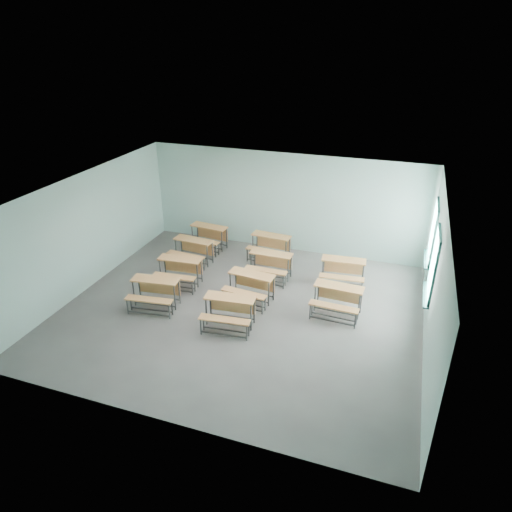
{
  "coord_description": "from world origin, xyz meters",
  "views": [
    {
      "loc": [
        3.61,
        -9.36,
        6.53
      ],
      "look_at": [
        -0.01,
        1.2,
        1.0
      ],
      "focal_mm": 32.0,
      "sensor_mm": 36.0,
      "label": 1
    }
  ],
  "objects_px": {
    "desk_unit_r0c0": "(154,290)",
    "desk_unit_r0c1": "(229,308)",
    "desk_unit_r1c2": "(337,297)",
    "desk_unit_r2c0": "(192,248)",
    "desk_unit_r1c0": "(179,268)",
    "desk_unit_r2c1": "(270,262)",
    "desk_unit_r1c1": "(250,284)",
    "desk_unit_r3c1": "(270,244)",
    "desk_unit_r2c2": "(343,269)",
    "desk_unit_r3c0": "(208,234)"
  },
  "relations": [
    {
      "from": "desk_unit_r2c2",
      "to": "desk_unit_r0c0",
      "type": "bearing_deg",
      "value": -153.2
    },
    {
      "from": "desk_unit_r1c0",
      "to": "desk_unit_r3c0",
      "type": "xyz_separation_m",
      "value": [
        -0.23,
        2.45,
        0.0
      ]
    },
    {
      "from": "desk_unit_r0c1",
      "to": "desk_unit_r2c0",
      "type": "relative_size",
      "value": 1.01
    },
    {
      "from": "desk_unit_r0c0",
      "to": "desk_unit_r2c0",
      "type": "relative_size",
      "value": 1.02
    },
    {
      "from": "desk_unit_r2c1",
      "to": "desk_unit_r3c1",
      "type": "xyz_separation_m",
      "value": [
        -0.39,
        1.23,
        0.0
      ]
    },
    {
      "from": "desk_unit_r2c0",
      "to": "desk_unit_r2c2",
      "type": "bearing_deg",
      "value": 6.85
    },
    {
      "from": "desk_unit_r1c2",
      "to": "desk_unit_r2c1",
      "type": "height_order",
      "value": "same"
    },
    {
      "from": "desk_unit_r2c0",
      "to": "desk_unit_r2c2",
      "type": "xyz_separation_m",
      "value": [
        4.62,
        0.14,
        0.0
      ]
    },
    {
      "from": "desk_unit_r1c2",
      "to": "desk_unit_r2c0",
      "type": "height_order",
      "value": "same"
    },
    {
      "from": "desk_unit_r1c0",
      "to": "desk_unit_r3c1",
      "type": "distance_m",
      "value": 3.08
    },
    {
      "from": "desk_unit_r0c1",
      "to": "desk_unit_r2c1",
      "type": "bearing_deg",
      "value": 79.78
    },
    {
      "from": "desk_unit_r0c1",
      "to": "desk_unit_r2c2",
      "type": "relative_size",
      "value": 1.01
    },
    {
      "from": "desk_unit_r0c1",
      "to": "desk_unit_r3c1",
      "type": "bearing_deg",
      "value": 86.93
    },
    {
      "from": "desk_unit_r1c0",
      "to": "desk_unit_r2c1",
      "type": "relative_size",
      "value": 1.04
    },
    {
      "from": "desk_unit_r2c0",
      "to": "desk_unit_r3c0",
      "type": "bearing_deg",
      "value": 94.81
    },
    {
      "from": "desk_unit_r2c0",
      "to": "desk_unit_r3c1",
      "type": "relative_size",
      "value": 1.0
    },
    {
      "from": "desk_unit_r0c0",
      "to": "desk_unit_r3c1",
      "type": "relative_size",
      "value": 1.02
    },
    {
      "from": "desk_unit_r1c0",
      "to": "desk_unit_r2c1",
      "type": "bearing_deg",
      "value": 21.94
    },
    {
      "from": "desk_unit_r1c0",
      "to": "desk_unit_r2c1",
      "type": "height_order",
      "value": "same"
    },
    {
      "from": "desk_unit_r1c0",
      "to": "desk_unit_r3c1",
      "type": "relative_size",
      "value": 1.0
    },
    {
      "from": "desk_unit_r1c1",
      "to": "desk_unit_r1c2",
      "type": "xyz_separation_m",
      "value": [
        2.3,
        0.1,
        0.0
      ]
    },
    {
      "from": "desk_unit_r1c1",
      "to": "desk_unit_r2c1",
      "type": "height_order",
      "value": "same"
    },
    {
      "from": "desk_unit_r3c0",
      "to": "desk_unit_r3c1",
      "type": "relative_size",
      "value": 1.01
    },
    {
      "from": "desk_unit_r2c0",
      "to": "desk_unit_r3c1",
      "type": "distance_m",
      "value": 2.43
    },
    {
      "from": "desk_unit_r2c1",
      "to": "desk_unit_r3c0",
      "type": "height_order",
      "value": "same"
    },
    {
      "from": "desk_unit_r3c1",
      "to": "desk_unit_r3c0",
      "type": "bearing_deg",
      "value": -176.2
    },
    {
      "from": "desk_unit_r1c2",
      "to": "desk_unit_r2c0",
      "type": "relative_size",
      "value": 0.98
    },
    {
      "from": "desk_unit_r2c2",
      "to": "desk_unit_r3c0",
      "type": "xyz_separation_m",
      "value": [
        -4.62,
        1.0,
        0.0
      ]
    },
    {
      "from": "desk_unit_r1c2",
      "to": "desk_unit_r2c1",
      "type": "relative_size",
      "value": 1.02
    },
    {
      "from": "desk_unit_r1c1",
      "to": "desk_unit_r0c0",
      "type": "bearing_deg",
      "value": -148.42
    },
    {
      "from": "desk_unit_r1c1",
      "to": "desk_unit_r0c1",
      "type": "bearing_deg",
      "value": -88.09
    },
    {
      "from": "desk_unit_r3c1",
      "to": "desk_unit_r2c1",
      "type": "bearing_deg",
      "value": -67.37
    },
    {
      "from": "desk_unit_r1c2",
      "to": "desk_unit_r2c2",
      "type": "bearing_deg",
      "value": 97.04
    },
    {
      "from": "desk_unit_r1c1",
      "to": "desk_unit_r2c2",
      "type": "distance_m",
      "value": 2.74
    },
    {
      "from": "desk_unit_r2c0",
      "to": "desk_unit_r2c1",
      "type": "height_order",
      "value": "same"
    },
    {
      "from": "desk_unit_r0c0",
      "to": "desk_unit_r0c1",
      "type": "relative_size",
      "value": 1.01
    },
    {
      "from": "desk_unit_r0c0",
      "to": "desk_unit_r1c0",
      "type": "xyz_separation_m",
      "value": [
        0.04,
        1.28,
        0.0
      ]
    },
    {
      "from": "desk_unit_r1c2",
      "to": "desk_unit_r2c0",
      "type": "bearing_deg",
      "value": 166.48
    },
    {
      "from": "desk_unit_r1c2",
      "to": "desk_unit_r3c0",
      "type": "xyz_separation_m",
      "value": [
        -4.73,
        2.54,
        0.0
      ]
    },
    {
      "from": "desk_unit_r0c1",
      "to": "desk_unit_r2c1",
      "type": "distance_m",
      "value": 2.66
    },
    {
      "from": "desk_unit_r1c2",
      "to": "desk_unit_r3c1",
      "type": "height_order",
      "value": "same"
    },
    {
      "from": "desk_unit_r1c0",
      "to": "desk_unit_r3c1",
      "type": "bearing_deg",
      "value": 46.28
    },
    {
      "from": "desk_unit_r0c1",
      "to": "desk_unit_r2c0",
      "type": "distance_m",
      "value": 3.64
    },
    {
      "from": "desk_unit_r2c2",
      "to": "desk_unit_r3c1",
      "type": "relative_size",
      "value": 1.0
    },
    {
      "from": "desk_unit_r2c2",
      "to": "desk_unit_r3c1",
      "type": "distance_m",
      "value": 2.63
    },
    {
      "from": "desk_unit_r1c0",
      "to": "desk_unit_r1c1",
      "type": "height_order",
      "value": "same"
    },
    {
      "from": "desk_unit_r0c1",
      "to": "desk_unit_r1c2",
      "type": "relative_size",
      "value": 1.03
    },
    {
      "from": "desk_unit_r1c0",
      "to": "desk_unit_r1c1",
      "type": "bearing_deg",
      "value": -9.77
    },
    {
      "from": "desk_unit_r1c0",
      "to": "desk_unit_r3c0",
      "type": "distance_m",
      "value": 2.46
    },
    {
      "from": "desk_unit_r2c1",
      "to": "desk_unit_r2c0",
      "type": "bearing_deg",
      "value": 178.01
    }
  ]
}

